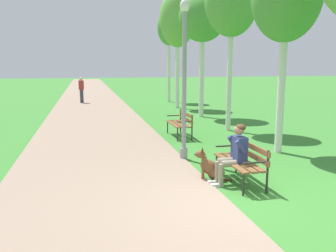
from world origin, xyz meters
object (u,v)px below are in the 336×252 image
object	(u,v)px
birch_tree_third	(232,1)
dog_brown	(211,168)
park_bench_mid	(181,122)
birch_tree_fifth	(178,20)
person_seated_on_near_bench	(234,152)
birch_tree_fourth	(202,19)
lamp_post_near	(184,79)
pedestrian_distant	(81,90)
park_bench_near	(243,159)
birch_tree_sixth	(169,29)

from	to	relation	value
birch_tree_third	dog_brown	bearing A→B (deg)	-116.48
park_bench_mid	birch_tree_fifth	distance (m)	9.09
birch_tree_fifth	dog_brown	bearing A→B (deg)	-101.59
person_seated_on_near_bench	park_bench_mid	bearing A→B (deg)	87.42
birch_tree_fourth	birch_tree_fifth	xyz separation A→B (m)	(-0.22, 3.52, 0.37)
person_seated_on_near_bench	birch_tree_fourth	world-z (taller)	birch_tree_fourth
birch_tree_fourth	birch_tree_fifth	bearing A→B (deg)	93.65
park_bench_mid	person_seated_on_near_bench	bearing A→B (deg)	-92.58
lamp_post_near	pedestrian_distant	world-z (taller)	lamp_post_near
park_bench_near	birch_tree_sixth	size ratio (longest dim) A/B	0.25
birch_tree_fifth	lamp_post_near	bearing A→B (deg)	-104.00
park_bench_near	pedestrian_distant	world-z (taller)	pedestrian_distant
park_bench_near	birch_tree_third	distance (m)	7.18
person_seated_on_near_bench	birch_tree_third	distance (m)	7.17
birch_tree_third	person_seated_on_near_bench	bearing A→B (deg)	-112.00
person_seated_on_near_bench	park_bench_near	bearing A→B (deg)	7.65
park_bench_near	birch_tree_fourth	xyz separation A→B (m)	(2.17, 9.05, 3.94)
park_bench_near	birch_tree_third	bearing A→B (deg)	69.77
park_bench_near	dog_brown	distance (m)	0.69
park_bench_near	dog_brown	bearing A→B (deg)	152.29
birch_tree_fifth	park_bench_near	bearing A→B (deg)	-98.81
birch_tree_sixth	pedestrian_distant	xyz separation A→B (m)	(-5.56, 0.36, -3.83)
lamp_post_near	birch_tree_fourth	world-z (taller)	birch_tree_fourth
park_bench_mid	lamp_post_near	world-z (taller)	lamp_post_near
lamp_post_near	pedestrian_distant	bearing A→B (deg)	100.59
park_bench_mid	birch_tree_third	world-z (taller)	birch_tree_third
dog_brown	birch_tree_fifth	size ratio (longest dim) A/B	0.13
dog_brown	birch_tree_third	distance (m)	7.29
birch_tree_third	park_bench_mid	bearing A→B (deg)	-160.35
pedestrian_distant	birch_tree_sixth	bearing A→B (deg)	-3.69
park_bench_near	park_bench_mid	xyz separation A→B (m)	(0.01, 4.80, 0.00)
park_bench_near	lamp_post_near	distance (m)	2.65
birch_tree_fourth	birch_tree_sixth	distance (m)	6.74
lamp_post_near	birch_tree_fifth	world-z (taller)	birch_tree_fifth
dog_brown	lamp_post_near	xyz separation A→B (m)	(-0.11, 1.73, 1.81)
birch_tree_fifth	birch_tree_sixth	distance (m)	3.24
dog_brown	birch_tree_sixth	size ratio (longest dim) A/B	0.14
birch_tree_sixth	birch_tree_third	bearing A→B (deg)	-91.13
park_bench_near	lamp_post_near	world-z (taller)	lamp_post_near
lamp_post_near	birch_tree_sixth	bearing A→B (deg)	78.01
park_bench_mid	person_seated_on_near_bench	size ratio (longest dim) A/B	1.20
park_bench_mid	birch_tree_fourth	bearing A→B (deg)	62.99
birch_tree_fourth	pedestrian_distant	bearing A→B (deg)	127.72
person_seated_on_near_bench	birch_tree_sixth	xyz separation A→B (m)	(2.45, 15.81, 3.99)
birch_tree_third	birch_tree_sixth	size ratio (longest dim) A/B	1.01
park_bench_mid	dog_brown	size ratio (longest dim) A/B	1.87
birch_tree_third	birch_tree_sixth	world-z (taller)	birch_tree_third
pedestrian_distant	person_seated_on_near_bench	bearing A→B (deg)	-79.11
park_bench_mid	dog_brown	world-z (taller)	park_bench_mid
person_seated_on_near_bench	lamp_post_near	bearing A→B (deg)	102.95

